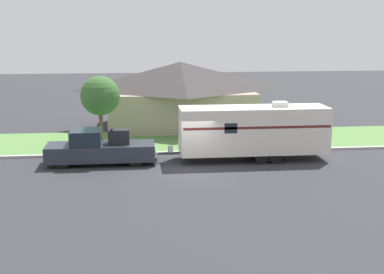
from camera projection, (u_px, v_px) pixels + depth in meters
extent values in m
plane|color=#2D2D33|center=(192.00, 170.00, 28.41)|extent=(120.00, 120.00, 0.00)
cube|color=#ADADA8|center=(186.00, 152.00, 32.04)|extent=(80.00, 0.30, 0.14)
cube|color=#568442|center=(180.00, 140.00, 35.61)|extent=(80.00, 7.00, 0.03)
cube|color=gray|center=(181.00, 108.00, 40.31)|extent=(10.62, 6.91, 2.79)
pyramid|color=#3D3838|center=(180.00, 76.00, 39.81)|extent=(11.47, 7.46, 2.10)
cube|color=#4C3828|center=(185.00, 121.00, 37.05)|extent=(1.00, 0.06, 2.10)
cylinder|color=black|center=(62.00, 161.00, 28.57)|extent=(0.88, 0.28, 0.88)
cylinder|color=black|center=(66.00, 153.00, 30.21)|extent=(0.88, 0.28, 0.88)
cylinder|color=black|center=(135.00, 159.00, 28.99)|extent=(0.88, 0.28, 0.88)
cylinder|color=black|center=(135.00, 152.00, 30.63)|extent=(0.88, 0.28, 0.88)
cube|color=#282D38|center=(76.00, 152.00, 29.41)|extent=(3.23, 2.04, 0.88)
cube|color=#19232D|center=(86.00, 137.00, 29.30)|extent=(1.68, 1.88, 0.81)
cube|color=#282D38|center=(130.00, 151.00, 29.73)|extent=(2.69, 2.04, 0.88)
cube|color=#333333|center=(155.00, 156.00, 29.94)|extent=(0.12, 1.84, 0.20)
cube|color=black|center=(119.00, 136.00, 29.49)|extent=(1.15, 0.86, 0.80)
cube|color=black|center=(112.00, 128.00, 29.35)|extent=(0.10, 0.94, 0.08)
cylinder|color=black|center=(261.00, 157.00, 29.59)|extent=(0.74, 0.22, 0.74)
cylinder|color=black|center=(253.00, 149.00, 31.54)|extent=(0.74, 0.22, 0.74)
cylinder|color=black|center=(276.00, 157.00, 29.68)|extent=(0.74, 0.22, 0.74)
cylinder|color=black|center=(267.00, 149.00, 31.63)|extent=(0.74, 0.22, 0.74)
cube|color=silver|center=(253.00, 130.00, 30.26)|extent=(8.37, 2.29, 2.59)
cube|color=#5B1E1E|center=(258.00, 128.00, 29.07)|extent=(8.20, 0.01, 0.14)
cube|color=#383838|center=(169.00, 153.00, 30.00)|extent=(1.19, 0.12, 0.10)
cylinder|color=silver|center=(170.00, 149.00, 29.96)|extent=(0.28, 0.28, 0.36)
cube|color=silver|center=(280.00, 104.00, 30.12)|extent=(0.80, 0.68, 0.28)
cube|color=#19232D|center=(231.00, 128.00, 28.91)|extent=(0.70, 0.01, 0.56)
cylinder|color=brown|center=(295.00, 139.00, 33.69)|extent=(0.09, 0.09, 1.04)
cube|color=#B2B2B2|center=(295.00, 129.00, 33.56)|extent=(0.48, 0.20, 0.22)
cylinder|color=brown|center=(101.00, 128.00, 33.72)|extent=(0.24, 0.24, 2.31)
sphere|color=#38662D|center=(100.00, 96.00, 33.29)|extent=(2.47, 2.47, 2.47)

